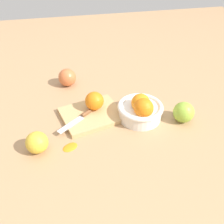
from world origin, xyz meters
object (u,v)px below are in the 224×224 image
knife (80,118)px  cutting_board (92,115)px  orange_on_board (94,100)px  apple_back_right (37,142)px  apple_front_right (67,77)px  apple_back_left (184,112)px  bowl (141,109)px

knife → cutting_board: bearing=-151.0°
orange_on_board → apple_back_right: bearing=38.8°
cutting_board → knife: bearing=29.0°
cutting_board → knife: (0.05, 0.03, 0.01)m
apple_front_right → apple_back_left: apple_front_right is taller
cutting_board → orange_on_board: (-0.02, -0.03, 0.04)m
orange_on_board → apple_back_left: size_ratio=0.93×
apple_front_right → apple_back_right: bearing=72.3°
cutting_board → apple_front_right: (0.07, -0.24, 0.03)m
cutting_board → bowl: bearing=164.4°
bowl → cutting_board: 0.18m
cutting_board → orange_on_board: bearing=-118.3°
orange_on_board → apple_front_right: bearing=-68.3°
cutting_board → knife: knife is taller
knife → apple_back_right: (0.15, 0.11, 0.01)m
bowl → apple_front_right: bowl is taller
bowl → knife: 0.22m
apple_back_right → apple_front_right: size_ratio=0.92×
knife → apple_back_right: 0.18m
bowl → cutting_board: (0.17, -0.05, -0.03)m
cutting_board → orange_on_board: orange_on_board is taller
cutting_board → orange_on_board: size_ratio=3.05×
bowl → orange_on_board: bearing=-25.9°
knife → apple_back_left: size_ratio=1.76×
cutting_board → apple_back_left: size_ratio=2.83×
bowl → apple_front_right: size_ratio=2.16×
apple_back_right → apple_front_right: apple_front_right is taller
cutting_board → apple_back_right: apple_back_right is taller
orange_on_board → apple_back_left: orange_on_board is taller
bowl → apple_back_right: 0.37m
apple_back_right → apple_back_left: 0.51m
orange_on_board → apple_front_right: 0.23m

